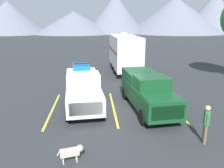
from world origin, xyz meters
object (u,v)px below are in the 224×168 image
pickup_truck_a (83,88)px  camper_trailer_a (125,52)px  person_a (206,122)px  pickup_truck_b (147,90)px  dog (72,152)px

pickup_truck_a → camper_trailer_a: (3.84, 9.48, 0.90)m
pickup_truck_a → person_a: (5.32, -4.78, -0.19)m
pickup_truck_b → camper_trailer_a: bearing=89.7°
person_a → dog: 5.58m
pickup_truck_a → camper_trailer_a: bearing=68.0°
pickup_truck_b → person_a: bearing=-69.7°
pickup_truck_a → camper_trailer_a: 10.27m
person_a → pickup_truck_b: bearing=110.3°
camper_trailer_a → person_a: camper_trailer_a is taller
camper_trailer_a → dog: camper_trailer_a is taller
person_a → dog: size_ratio=1.78×
pickup_truck_b → pickup_truck_a: bearing=170.5°
pickup_truck_a → person_a: size_ratio=3.24×
pickup_truck_a → person_a: 7.15m
pickup_truck_a → camper_trailer_a: camper_trailer_a is taller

